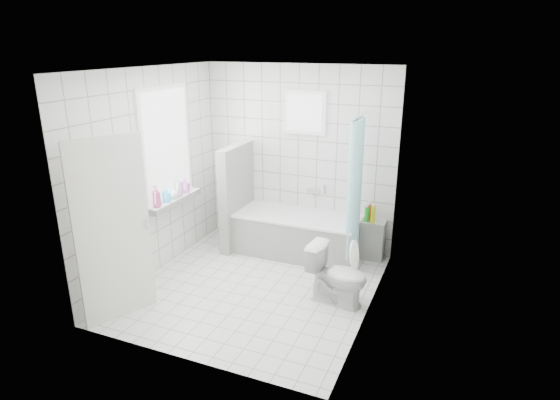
% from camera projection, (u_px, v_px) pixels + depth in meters
% --- Properties ---
extents(ground, '(3.00, 3.00, 0.00)m').
position_uv_depth(ground, '(255.00, 287.00, 5.77)').
color(ground, white).
rests_on(ground, ground).
extents(ceiling, '(3.00, 3.00, 0.00)m').
position_uv_depth(ceiling, '(250.00, 69.00, 4.93)').
color(ceiling, white).
rests_on(ceiling, ground).
extents(wall_back, '(2.80, 0.02, 2.60)m').
position_uv_depth(wall_back, '(298.00, 158.00, 6.66)').
color(wall_back, white).
rests_on(wall_back, ground).
extents(wall_front, '(2.80, 0.02, 2.60)m').
position_uv_depth(wall_front, '(177.00, 233.00, 4.04)').
color(wall_front, white).
rests_on(wall_front, ground).
extents(wall_left, '(0.02, 3.00, 2.60)m').
position_uv_depth(wall_left, '(152.00, 174.00, 5.86)').
color(wall_left, white).
rests_on(wall_left, ground).
extents(wall_right, '(0.02, 3.00, 2.60)m').
position_uv_depth(wall_right, '(374.00, 201.00, 4.84)').
color(wall_right, white).
rests_on(wall_right, ground).
extents(window_left, '(0.01, 0.90, 1.40)m').
position_uv_depth(window_left, '(167.00, 146.00, 6.01)').
color(window_left, white).
rests_on(window_left, wall_left).
extents(window_back, '(0.50, 0.01, 0.50)m').
position_uv_depth(window_back, '(305.00, 113.00, 6.38)').
color(window_back, white).
rests_on(window_back, wall_back).
extents(window_sill, '(0.18, 1.02, 0.08)m').
position_uv_depth(window_sill, '(174.00, 201.00, 6.23)').
color(window_sill, white).
rests_on(window_sill, wall_left).
extents(door, '(0.38, 0.74, 2.00)m').
position_uv_depth(door, '(113.00, 231.00, 4.86)').
color(door, silver).
rests_on(door, ground).
extents(bathtub, '(1.73, 0.77, 0.58)m').
position_uv_depth(bathtub, '(298.00, 234.00, 6.61)').
color(bathtub, white).
rests_on(bathtub, ground).
extents(partition_wall, '(0.15, 0.85, 1.50)m').
position_uv_depth(partition_wall, '(237.00, 196.00, 6.75)').
color(partition_wall, white).
rests_on(partition_wall, ground).
extents(tiled_ledge, '(0.40, 0.24, 0.55)m').
position_uv_depth(tiled_ledge, '(370.00, 239.00, 6.48)').
color(tiled_ledge, white).
rests_on(tiled_ledge, ground).
extents(toilet, '(0.72, 0.46, 0.69)m').
position_uv_depth(toilet, '(338.00, 275.00, 5.33)').
color(toilet, white).
rests_on(toilet, ground).
extents(curtain_rod, '(0.02, 0.80, 0.02)m').
position_uv_depth(curtain_rod, '(360.00, 116.00, 5.74)').
color(curtain_rod, silver).
rests_on(curtain_rod, wall_back).
extents(shower_curtain, '(0.14, 0.48, 1.78)m').
position_uv_depth(shower_curtain, '(354.00, 189.00, 5.92)').
color(shower_curtain, '#49D4D7').
rests_on(shower_curtain, curtain_rod).
extents(tub_faucet, '(0.18, 0.06, 0.06)m').
position_uv_depth(tub_faucet, '(313.00, 191.00, 6.68)').
color(tub_faucet, silver).
rests_on(tub_faucet, wall_back).
extents(sill_bottles, '(0.14, 0.77, 0.28)m').
position_uv_depth(sill_bottles, '(172.00, 191.00, 6.12)').
color(sill_bottles, silver).
rests_on(sill_bottles, window_sill).
extents(ledge_bottles, '(0.16, 0.16, 0.25)m').
position_uv_depth(ledge_bottles, '(370.00, 214.00, 6.32)').
color(ledge_bottles, green).
rests_on(ledge_bottles, tiled_ledge).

